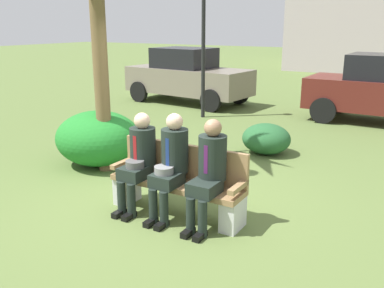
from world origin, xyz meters
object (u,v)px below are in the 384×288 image
at_px(seated_man_right, 209,169).
at_px(park_bench, 178,183).
at_px(seated_man_middle, 171,161).
at_px(parked_car_near, 187,76).
at_px(shrub_near_bench, 98,138).
at_px(seated_man_left, 139,157).
at_px(shrub_mid_lawn, 266,139).
at_px(street_lamp, 203,23).

bearing_deg(seated_man_right, park_bench, 166.41).
relative_size(park_bench, seated_man_right, 1.37).
xyz_separation_m(seated_man_middle, parked_car_near, (-4.04, 7.08, 0.10)).
distance_m(seated_man_middle, seated_man_right, 0.54).
relative_size(seated_man_right, shrub_near_bench, 0.87).
height_order(seated_man_left, shrub_mid_lawn, seated_man_left).
bearing_deg(street_lamp, shrub_near_bench, -85.51).
distance_m(seated_man_middle, parked_car_near, 8.15).
bearing_deg(seated_man_middle, parked_car_near, 119.69).
xyz_separation_m(shrub_near_bench, street_lamp, (-0.34, 4.35, 1.92)).
distance_m(seated_man_middle, shrub_near_bench, 2.52).
xyz_separation_m(seated_man_left, street_lamp, (-2.09, 5.47, 1.68)).
distance_m(shrub_near_bench, parked_car_near, 6.24).
relative_size(seated_man_right, shrub_mid_lawn, 1.43).
relative_size(seated_man_left, seated_man_middle, 0.97).
bearing_deg(park_bench, seated_man_right, -13.59).
height_order(seated_man_right, street_lamp, street_lamp).
bearing_deg(street_lamp, park_bench, -63.94).
height_order(seated_man_left, seated_man_right, seated_man_right).
height_order(seated_man_left, street_lamp, street_lamp).
height_order(park_bench, seated_man_right, seated_man_right).
bearing_deg(seated_man_middle, street_lamp, 115.29).
bearing_deg(park_bench, parked_car_near, 120.31).
relative_size(seated_man_left, street_lamp, 0.32).
distance_m(seated_man_left, seated_man_right, 1.03).
height_order(seated_man_left, seated_man_middle, seated_man_middle).
relative_size(park_bench, shrub_mid_lawn, 1.96).
bearing_deg(parked_car_near, shrub_mid_lawn, -43.48).
bearing_deg(park_bench, street_lamp, 116.06).
relative_size(seated_man_left, parked_car_near, 0.32).
bearing_deg(seated_man_left, street_lamp, 110.88).
relative_size(seated_man_right, street_lamp, 0.33).
relative_size(seated_man_left, shrub_mid_lawn, 1.39).
height_order(shrub_near_bench, street_lamp, street_lamp).
bearing_deg(parked_car_near, street_lamp, -47.99).
xyz_separation_m(seated_man_middle, seated_man_right, (0.54, 0.00, -0.00)).
xyz_separation_m(park_bench, shrub_mid_lawn, (0.02, 3.08, -0.13)).
height_order(seated_man_middle, parked_car_near, parked_car_near).
xyz_separation_m(shrub_near_bench, shrub_mid_lawn, (2.29, 2.09, -0.18)).
relative_size(shrub_near_bench, street_lamp, 0.38).
xyz_separation_m(shrub_mid_lawn, street_lamp, (-2.63, 2.26, 2.11)).
relative_size(shrub_near_bench, parked_car_near, 0.37).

